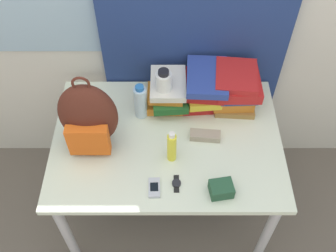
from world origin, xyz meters
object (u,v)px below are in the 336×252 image
camera_pouch (222,189)px  wristwatch (177,183)px  book_stack_right (237,88)px  sunglasses_case (206,136)px  water_bottle (142,102)px  backpack (90,117)px  sports_bottle (165,92)px  cell_phone (155,188)px  sunscreen_bottle (173,147)px  book_stack_left (169,91)px  book_stack_center (205,87)px

camera_pouch → wristwatch: camera_pouch is taller
book_stack_right → sunglasses_case: size_ratio=1.70×
camera_pouch → water_bottle: bearing=129.1°
backpack → sports_bottle: bearing=31.2°
water_bottle → camera_pouch: 0.60m
cell_phone → wristwatch: 0.10m
cell_phone → sunscreen_bottle: bearing=64.8°
sunscreen_bottle → camera_pouch: bearing=-40.5°
book_stack_left → book_stack_center: (0.19, 0.01, 0.03)m
book_stack_center → cell_phone: 0.60m
book_stack_center → wristwatch: size_ratio=3.19×
book_stack_left → sports_bottle: sports_bottle is taller
book_stack_center → sunscreen_bottle: (-0.17, -0.37, -0.02)m
backpack → wristwatch: 0.50m
cell_phone → sunglasses_case: (0.25, 0.29, 0.01)m
book_stack_center → book_stack_right: book_stack_right is taller
cell_phone → camera_pouch: 0.30m
water_bottle → book_stack_center: bearing=16.2°
backpack → book_stack_right: bearing=20.0°
book_stack_center → sports_bottle: (-0.21, -0.06, 0.03)m
sports_bottle → sunscreen_bottle: sports_bottle is taller
sunglasses_case → book_stack_right: bearing=55.5°
book_stack_left → sunscreen_bottle: size_ratio=1.51×
book_stack_left → book_stack_right: size_ratio=1.09×
book_stack_center → sunglasses_case: 0.26m
backpack → book_stack_right: (0.71, 0.26, -0.07)m
sports_bottle → sunscreen_bottle: (0.04, -0.31, -0.04)m
sunscreen_bottle → water_bottle: bearing=119.6°
backpack → camera_pouch: bearing=-25.4°
book_stack_right → camera_pouch: book_stack_right is taller
book_stack_center → sunscreen_bottle: bearing=-114.7°
water_bottle → sunscreen_bottle: water_bottle is taller
sports_bottle → sunglasses_case: size_ratio=1.79×
book_stack_right → book_stack_left: bearing=179.5°
book_stack_right → sunglasses_case: bearing=-124.5°
book_stack_right → book_stack_center: bearing=177.0°
backpack → book_stack_center: bearing=25.9°
book_stack_center → camera_pouch: size_ratio=2.53×
sunscreen_bottle → book_stack_right: bearing=47.4°
book_stack_left → sports_bottle: size_ratio=1.03×
book_stack_center → water_bottle: 0.34m
water_bottle → sunscreen_bottle: size_ratio=1.10×
book_stack_center → book_stack_right: 0.16m
book_stack_center → backpack: bearing=-154.1°
book_stack_left → wristwatch: 0.51m
sunglasses_case → wristwatch: 0.30m
book_stack_left → sunscreen_bottle: sunscreen_bottle is taller
book_stack_left → book_stack_right: book_stack_right is taller
book_stack_left → book_stack_center: size_ratio=0.99×
book_stack_right → backpack: bearing=-160.0°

